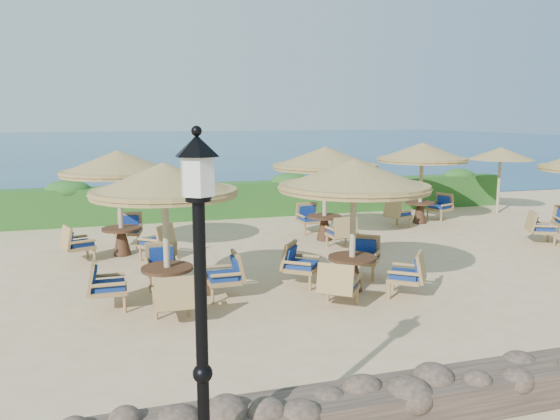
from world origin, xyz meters
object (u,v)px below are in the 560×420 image
object	(u,v)px
extra_parasol	(501,154)
cafe_set_3	(119,180)
cafe_set_1	(354,199)
lamp_post	(202,336)
cafe_set_5	(422,162)
cafe_set_0	(165,209)
cafe_set_4	(325,169)

from	to	relation	value
extra_parasol	cafe_set_3	distance (m)	13.46
cafe_set_1	cafe_set_3	size ratio (longest dim) A/B	1.05
lamp_post	cafe_set_5	bearing A→B (deg)	51.42
cafe_set_0	cafe_set_4	distance (m)	6.35
cafe_set_4	cafe_set_5	world-z (taller)	same
cafe_set_5	extra_parasol	bearing A→B (deg)	13.50
cafe_set_3	cafe_set_0	bearing A→B (deg)	-79.10
cafe_set_4	cafe_set_5	size ratio (longest dim) A/B	1.02
cafe_set_3	lamp_post	bearing A→B (deg)	-86.26
cafe_set_1	cafe_set_4	size ratio (longest dim) A/B	1.01
lamp_post	extra_parasol	distance (m)	17.41
cafe_set_1	cafe_set_5	size ratio (longest dim) A/B	1.03
cafe_set_4	extra_parasol	bearing A→B (deg)	17.06
cafe_set_4	cafe_set_5	xyz separation A→B (m)	(3.93, 1.46, -0.01)
cafe_set_3	cafe_set_4	bearing A→B (deg)	1.43
lamp_post	cafe_set_1	distance (m)	6.41
cafe_set_3	cafe_set_5	bearing A→B (deg)	9.56
cafe_set_1	cafe_set_5	bearing A→B (deg)	49.40
lamp_post	cafe_set_0	size ratio (longest dim) A/B	1.18
cafe_set_1	cafe_set_4	xyz separation A→B (m)	(1.15, 4.47, 0.17)
extra_parasol	cafe_set_3	bearing A→B (deg)	-169.32
extra_parasol	cafe_set_4	bearing A→B (deg)	-162.94
extra_parasol	cafe_set_5	world-z (taller)	cafe_set_5
lamp_post	cafe_set_5	distance (m)	14.21
cafe_set_0	cafe_set_3	distance (m)	4.13
lamp_post	cafe_set_1	world-z (taller)	lamp_post
cafe_set_4	lamp_post	bearing A→B (deg)	-117.03
extra_parasol	cafe_set_0	world-z (taller)	cafe_set_0
extra_parasol	cafe_set_5	xyz separation A→B (m)	(-3.75, -0.90, -0.14)
lamp_post	extra_parasol	world-z (taller)	lamp_post
cafe_set_3	cafe_set_4	size ratio (longest dim) A/B	0.96
lamp_post	cafe_set_5	size ratio (longest dim) A/B	1.13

